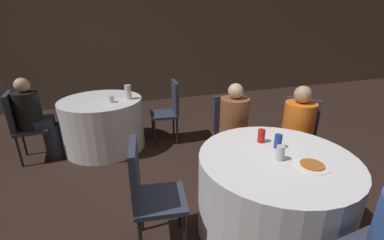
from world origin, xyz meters
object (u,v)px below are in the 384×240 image
at_px(chair_far_east, 170,106).
at_px(soda_can_blue, 278,141).
at_px(table_near, 273,194).
at_px(soda_can_red, 261,136).
at_px(chair_near_northeast, 298,132).
at_px(person_floral_shirt, 236,132).
at_px(person_black_shirt, 37,120).
at_px(person_orange_shirt, 296,136).
at_px(table_far, 103,124).
at_px(chair_near_north, 230,128).
at_px(chair_far_west, 22,121).
at_px(soda_can_silver, 280,153).
at_px(pizza_plate_near, 312,165).
at_px(chair_near_west, 147,188).
at_px(bottle_far, 128,92).

xyz_separation_m(chair_far_east, soda_can_blue, (0.46, -1.97, 0.24)).
xyz_separation_m(table_near, soda_can_red, (0.02, 0.28, 0.43)).
relative_size(chair_near_northeast, soda_can_red, 7.74).
distance_m(person_floral_shirt, person_black_shirt, 2.59).
bearing_deg(person_black_shirt, chair_near_northeast, 59.53).
relative_size(person_orange_shirt, soda_can_blue, 9.27).
bearing_deg(table_near, person_black_shirt, 135.14).
bearing_deg(soda_can_blue, table_far, 124.88).
relative_size(chair_near_north, chair_far_east, 1.00).
relative_size(table_far, person_black_shirt, 1.02).
bearing_deg(chair_far_west, person_orange_shirt, 58.44).
bearing_deg(person_floral_shirt, table_near, 90.00).
relative_size(table_near, person_floral_shirt, 1.14).
xyz_separation_m(person_orange_shirt, soda_can_silver, (-0.70, -0.62, 0.22)).
distance_m(chair_near_north, person_black_shirt, 2.53).
relative_size(table_near, soda_can_blue, 10.55).
height_order(chair_near_north, pizza_plate_near, chair_near_north).
bearing_deg(person_floral_shirt, chair_near_west, 38.37).
bearing_deg(table_near, table_far, 121.38).
relative_size(chair_near_north, soda_can_red, 7.74).
xyz_separation_m(chair_near_west, chair_near_northeast, (1.86, 0.51, 0.00)).
relative_size(table_near, chair_near_north, 1.36).
bearing_deg(chair_near_northeast, person_floral_shirt, 34.11).
bearing_deg(person_black_shirt, person_orange_shirt, 56.82).
xyz_separation_m(chair_far_east, soda_can_silver, (0.34, -2.16, 0.24)).
distance_m(chair_near_northeast, person_floral_shirt, 0.74).
distance_m(chair_near_west, soda_can_blue, 1.17).
bearing_deg(person_orange_shirt, soda_can_red, 73.87).
relative_size(chair_far_east, bottle_far, 4.71).
height_order(chair_near_west, person_floral_shirt, person_floral_shirt).
relative_size(chair_far_west, person_black_shirt, 0.84).
height_order(chair_near_northeast, bottle_far, chair_near_northeast).
bearing_deg(chair_near_northeast, chair_far_east, -0.46).
xyz_separation_m(chair_near_northeast, person_orange_shirt, (-0.13, -0.11, 0.01)).
relative_size(chair_near_north, person_black_shirt, 0.84).
relative_size(chair_far_east, person_black_shirt, 0.84).
height_order(chair_far_east, bottle_far, chair_far_east).
relative_size(table_far, chair_near_northeast, 1.21).
distance_m(person_orange_shirt, soda_can_red, 0.76).
xyz_separation_m(table_far, chair_far_east, (0.99, -0.10, 0.19)).
bearing_deg(chair_far_east, person_black_shirt, 94.44).
distance_m(person_floral_shirt, soda_can_red, 0.65).
distance_m(person_orange_shirt, soda_can_silver, 0.96).
bearing_deg(person_floral_shirt, table_far, -35.91).
relative_size(soda_can_silver, bottle_far, 0.61).
distance_m(chair_far_west, person_black_shirt, 0.18).
relative_size(table_near, person_black_shirt, 1.15).
relative_size(table_far, pizza_plate_near, 4.41).
distance_m(soda_can_red, soda_can_blue, 0.16).
relative_size(table_far, chair_near_west, 1.21).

